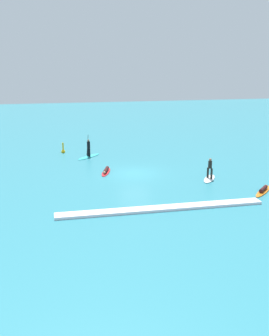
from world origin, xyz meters
The scene contains 7 objects.
ground_plane centered at (0.00, 0.00, 0.00)m, with size 120.00×120.00×0.00m, color teal.
surfer_on_red_board centered at (-2.39, 0.86, 0.14)m, with size 1.41×2.86×0.37m.
surfer_on_orange_board centered at (8.48, -6.84, 0.13)m, with size 2.68×2.67×0.39m.
surfer_on_teal_board centered at (-3.31, 6.96, 0.44)m, with size 2.83×2.88×2.30m.
surfer_on_white_board centered at (5.75, -2.94, 0.42)m, with size 2.02×2.53×1.79m.
marker_buoy centered at (-5.81, 9.45, 0.22)m, with size 0.42×0.42×1.18m.
wave_crest centered at (0.00, -8.81, 0.09)m, with size 14.02×0.90×0.18m, color white.
Camera 1 is at (-6.83, -32.60, 9.64)m, focal length 42.50 mm.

